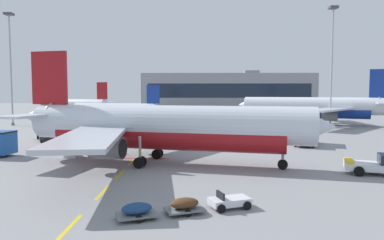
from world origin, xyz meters
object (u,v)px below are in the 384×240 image
object	(u,v)px
pushback_tug	(383,165)
apron_light_mast_near	(10,56)
airliner_mid_left	(313,107)
ground_power_truck	(47,130)
airliner_foreground	(162,127)
airliner_far_center	(116,110)
baggage_train	(185,205)
uld_cargo_container	(73,151)
apron_light_mast_far	(332,53)
airliner_far_right	(74,105)
catering_truck	(306,133)

from	to	relation	value
pushback_tug	apron_light_mast_near	xyz separation A→B (m)	(-59.69, 49.28, 14.92)
airliner_mid_left	apron_light_mast_near	distance (m)	71.08
apron_light_mast_near	ground_power_truck	bearing A→B (deg)	-53.93
airliner_foreground	airliner_far_center	distance (m)	58.41
baggage_train	airliner_mid_left	bearing A→B (deg)	66.02
airliner_foreground	uld_cargo_container	xyz separation A→B (m)	(-10.68, 3.47, -3.15)
airliner_mid_left	baggage_train	bearing A→B (deg)	-113.98
uld_cargo_container	pushback_tug	bearing A→B (deg)	-14.87
airliner_far_center	airliner_foreground	bearing A→B (deg)	-72.66
apron_light_mast_far	ground_power_truck	bearing A→B (deg)	-156.69
airliner_far_right	uld_cargo_container	world-z (taller)	airliner_far_right
ground_power_truck	uld_cargo_container	bearing A→B (deg)	-58.23
ground_power_truck	apron_light_mast_far	distance (m)	59.43
airliner_far_center	catering_truck	bearing A→B (deg)	-48.47
apron_light_mast_far	pushback_tug	bearing A→B (deg)	-104.64
pushback_tug	uld_cargo_container	distance (m)	32.63
ground_power_truck	baggage_train	bearing A→B (deg)	-56.24
airliner_mid_left	airliner_far_right	size ratio (longest dim) A/B	1.19
pushback_tug	catering_truck	world-z (taller)	catering_truck
pushback_tug	airliner_far_center	bearing A→B (deg)	122.24
airliner_far_right	apron_light_mast_far	world-z (taller)	apron_light_mast_far
catering_truck	ground_power_truck	world-z (taller)	same
airliner_foreground	uld_cargo_container	distance (m)	11.67
airliner_far_right	ground_power_truck	distance (m)	63.71
pushback_tug	baggage_train	distance (m)	20.96
uld_cargo_container	airliner_far_right	bearing A→B (deg)	108.95
airliner_mid_left	ground_power_truck	distance (m)	58.88
airliner_mid_left	apron_light_mast_far	size ratio (longest dim) A/B	1.36
uld_cargo_container	ground_power_truck	bearing A→B (deg)	121.77
catering_truck	baggage_train	distance (m)	34.25
airliner_far_right	apron_light_mast_near	bearing A→B (deg)	-93.07
uld_cargo_container	apron_light_mast_far	xyz separation A→B (m)	(43.62, 37.87, 15.29)
airliner_mid_left	catering_truck	size ratio (longest dim) A/B	4.77
catering_truck	apron_light_mast_far	world-z (taller)	apron_light_mast_far
airliner_mid_left	ground_power_truck	xyz separation A→B (m)	(-51.21, -28.96, -2.47)
pushback_tug	baggage_train	bearing A→B (deg)	-148.35
airliner_far_right	uld_cargo_container	distance (m)	80.88
airliner_far_center	apron_light_mast_far	size ratio (longest dim) A/B	1.02
airliner_mid_left	catering_truck	xyz separation A→B (m)	(-11.74, -33.37, -2.47)
airliner_foreground	ground_power_truck	distance (m)	27.38
airliner_far_center	uld_cargo_container	bearing A→B (deg)	-82.67
airliner_far_right	airliner_foreground	bearing A→B (deg)	-65.20
pushback_tug	uld_cargo_container	xyz separation A→B (m)	(-31.53, 8.37, -0.10)
airliner_foreground	airliner_far_center	bearing A→B (deg)	107.34
ground_power_truck	apron_light_mast_near	world-z (taller)	apron_light_mast_near
airliner_foreground	airliner_far_center	world-z (taller)	airliner_foreground
baggage_train	uld_cargo_container	bearing A→B (deg)	125.25
pushback_tug	uld_cargo_container	size ratio (longest dim) A/B	3.40
apron_light_mast_near	uld_cargo_container	bearing A→B (deg)	-55.46
airliner_foreground	uld_cargo_container	size ratio (longest dim) A/B	17.91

